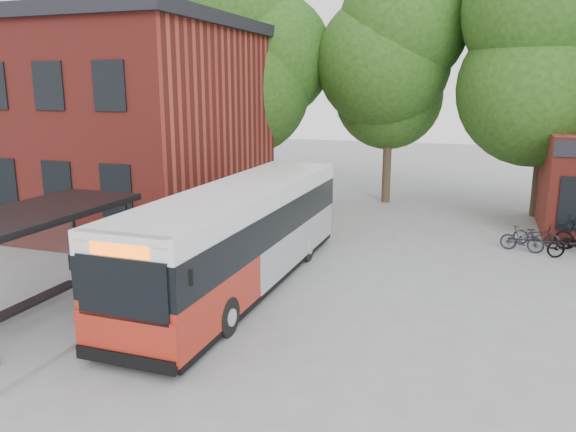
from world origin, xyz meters
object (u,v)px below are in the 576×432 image
(bus_shelter, at_px, (40,266))
(bicycle_2, at_px, (574,244))
(bicycle_1, at_px, (522,239))
(bicycle_0, at_px, (537,235))
(city_bus, at_px, (242,237))

(bus_shelter, bearing_deg, bicycle_2, 38.00)
(bicycle_1, distance_m, bicycle_2, 1.66)
(bicycle_2, bearing_deg, bicycle_0, 24.96)
(bus_shelter, bearing_deg, city_bus, 48.62)
(city_bus, bearing_deg, bus_shelter, -131.22)
(bus_shelter, height_order, bicycle_2, bus_shelter)
(bicycle_1, xyz_separation_m, bicycle_2, (1.64, -0.25, 0.03))
(city_bus, bearing_deg, bicycle_1, 39.28)
(bus_shelter, relative_size, city_bus, 0.60)
(bicycle_0, height_order, bicycle_1, bicycle_1)
(city_bus, xyz_separation_m, bicycle_0, (8.58, 7.42, -1.05))
(bus_shelter, height_order, city_bus, city_bus)
(bicycle_0, distance_m, bicycle_1, 1.04)
(city_bus, distance_m, bicycle_1, 10.41)
(bus_shelter, xyz_separation_m, bicycle_2, (13.28, 10.37, -0.97))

